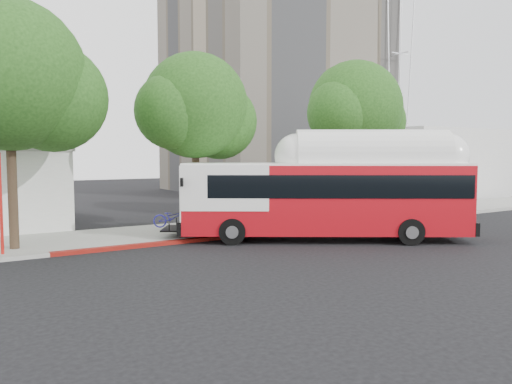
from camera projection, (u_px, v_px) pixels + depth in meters
ground at (285, 252)px, 19.53m from camera, size 120.00×120.00×0.00m
sidewalk at (210, 229)px, 25.03m from camera, size 60.00×5.00×0.15m
curb_strip at (236, 236)px, 22.83m from camera, size 60.00×0.30×0.15m
red_curb_segment at (174, 242)px, 21.25m from camera, size 10.00×0.32×0.16m
street_tree_left at (22, 82)px, 19.25m from camera, size 6.67×5.80×9.74m
street_tree_mid at (202, 111)px, 23.90m from camera, size 5.75×5.00×8.62m
street_tree_right at (360, 112)px, 28.98m from camera, size 6.21×5.40×9.18m
apartment_tower at (272, 20)px, 51.38m from camera, size 18.00×18.00×37.00m
horizon_block at (442, 163)px, 48.64m from camera, size 20.00×12.00×6.00m
transit_bus at (326, 199)px, 22.09m from camera, size 12.45×9.05×3.93m
signal_pole at (1, 201)px, 18.21m from camera, size 0.12×0.39×4.10m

